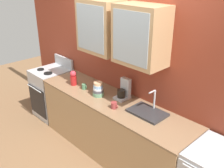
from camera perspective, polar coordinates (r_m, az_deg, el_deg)
ground_plane at (r=4.08m, az=-0.10°, el=-14.70°), size 10.00×10.00×0.00m
back_wall_unit at (r=3.57m, az=3.84°, el=7.10°), size 5.03×0.48×2.88m
counter at (r=3.82m, az=-0.11°, el=-9.48°), size 2.56×0.66×0.89m
stove_range at (r=4.95m, az=-12.95°, el=-1.76°), size 0.57×0.68×1.07m
sink_faucet at (r=3.30m, az=7.84°, el=-6.09°), size 0.47×0.32×0.29m
bowl_stack at (r=3.69m, az=-3.05°, el=-1.26°), size 0.16×0.16×0.20m
vase at (r=4.06m, az=-8.50°, el=1.33°), size 0.10×0.10×0.23m
cup_near_sink at (r=3.37m, az=0.45°, el=-4.71°), size 0.11×0.08×0.09m
cup_near_bowls at (r=3.92m, az=-6.14°, el=-0.57°), size 0.10×0.07×0.08m
coffee_maker at (r=3.61m, az=2.58°, el=-1.56°), size 0.17×0.20×0.29m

